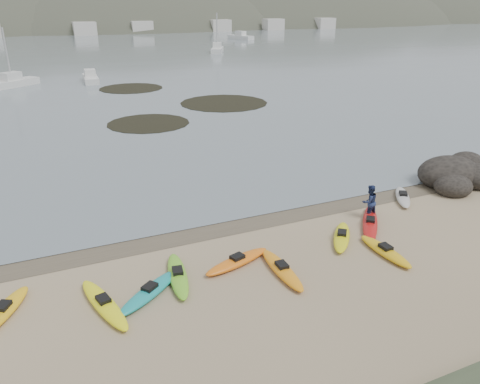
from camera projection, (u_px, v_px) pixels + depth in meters
name	position (u px, v px, depth m)	size (l,w,h in m)	color
ground	(240.00, 220.00, 23.45)	(600.00, 600.00, 0.00)	tan
wet_sand	(242.00, 222.00, 23.20)	(60.00, 60.00, 0.00)	brown
water	(33.00, 19.00, 276.83)	(1200.00, 1200.00, 0.00)	slate
kayaks	(261.00, 257.00, 19.67)	(22.07, 7.37, 0.34)	red
person_east	(369.00, 202.00, 23.32)	(0.86, 0.67, 1.76)	navy
rock_cluster	(458.00, 179.00, 28.10)	(5.52, 4.10, 1.99)	black
kelp_mats	(175.00, 102.00, 50.42)	(17.88, 26.28, 0.04)	black
moored_boats	(66.00, 52.00, 94.85)	(100.49, 68.56, 1.38)	silver
far_hills	(143.00, 64.00, 208.21)	(550.00, 135.00, 80.00)	#384235
far_town	(70.00, 29.00, 147.43)	(199.00, 5.00, 4.00)	beige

